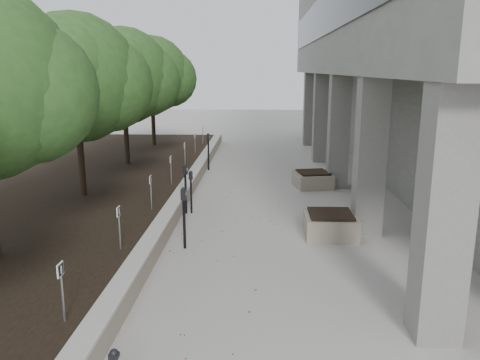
% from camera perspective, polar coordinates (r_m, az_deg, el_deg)
% --- Properties ---
extents(retaining_wall, '(0.39, 26.00, 0.50)m').
position_cam_1_polar(retaining_wall, '(15.72, -6.60, -1.46)').
color(retaining_wall, '#A29381').
rests_on(retaining_wall, ground).
extents(planting_bed, '(7.00, 26.00, 0.40)m').
position_cam_1_polar(planting_bed, '(16.70, -19.16, -1.42)').
color(planting_bed, black).
rests_on(planting_bed, ground).
extents(crabapple_tree_3, '(4.60, 4.00, 5.44)m').
position_cam_1_polar(crabapple_tree_3, '(15.07, -18.87, 8.39)').
color(crabapple_tree_3, '#264E1D').
rests_on(crabapple_tree_3, planting_bed).
extents(crabapple_tree_4, '(4.60, 4.00, 5.44)m').
position_cam_1_polar(crabapple_tree_4, '(19.81, -13.66, 9.67)').
color(crabapple_tree_4, '#264E1D').
rests_on(crabapple_tree_4, planting_bed).
extents(crabapple_tree_5, '(4.60, 4.00, 5.44)m').
position_cam_1_polar(crabapple_tree_5, '(24.65, -10.46, 10.41)').
color(crabapple_tree_5, '#264E1D').
rests_on(crabapple_tree_5, planting_bed).
extents(parking_sign_2, '(0.04, 0.22, 0.96)m').
position_cam_1_polar(parking_sign_2, '(7.88, -20.44, -12.47)').
color(parking_sign_2, black).
rests_on(parking_sign_2, planting_bed).
extents(parking_sign_3, '(0.04, 0.22, 0.96)m').
position_cam_1_polar(parking_sign_3, '(10.50, -14.19, -5.60)').
color(parking_sign_3, black).
rests_on(parking_sign_3, planting_bed).
extents(parking_sign_4, '(0.04, 0.22, 0.96)m').
position_cam_1_polar(parking_sign_4, '(13.28, -10.57, -1.50)').
color(parking_sign_4, black).
rests_on(parking_sign_4, planting_bed).
extents(parking_sign_5, '(0.04, 0.22, 0.96)m').
position_cam_1_polar(parking_sign_5, '(16.14, -8.23, 1.17)').
color(parking_sign_5, black).
rests_on(parking_sign_5, planting_bed).
extents(parking_sign_6, '(0.04, 0.22, 0.96)m').
position_cam_1_polar(parking_sign_6, '(19.05, -6.59, 3.03)').
color(parking_sign_6, black).
rests_on(parking_sign_6, planting_bed).
extents(parking_sign_7, '(0.04, 0.22, 0.96)m').
position_cam_1_polar(parking_sign_7, '(21.97, -5.39, 4.39)').
color(parking_sign_7, black).
rests_on(parking_sign_7, planting_bed).
extents(parking_sign_8, '(0.04, 0.22, 0.96)m').
position_cam_1_polar(parking_sign_8, '(24.92, -4.47, 5.44)').
color(parking_sign_8, black).
rests_on(parking_sign_8, planting_bed).
extents(parking_meter_2, '(0.15, 0.11, 1.50)m').
position_cam_1_polar(parking_meter_2, '(11.35, -6.68, -4.53)').
color(parking_meter_2, black).
rests_on(parking_meter_2, ground).
extents(parking_meter_3, '(0.14, 0.12, 1.29)m').
position_cam_1_polar(parking_meter_3, '(14.13, -5.85, -1.44)').
color(parking_meter_3, black).
rests_on(parking_meter_3, ground).
extents(parking_meter_4, '(0.17, 0.15, 1.50)m').
position_cam_1_polar(parking_meter_4, '(14.09, -6.50, -1.06)').
color(parking_meter_4, black).
rests_on(parking_meter_4, ground).
extents(parking_meter_5, '(0.17, 0.13, 1.57)m').
position_cam_1_polar(parking_meter_5, '(20.18, -3.79, 3.39)').
color(parking_meter_5, black).
rests_on(parking_meter_5, ground).
extents(planter_front, '(1.30, 1.30, 0.61)m').
position_cam_1_polar(planter_front, '(12.49, 10.72, -5.19)').
color(planter_front, '#A29381').
rests_on(planter_front, ground).
extents(planter_back, '(1.46, 1.46, 0.58)m').
position_cam_1_polar(planter_back, '(17.47, 8.69, 0.09)').
color(planter_back, '#A29381').
rests_on(planter_back, ground).
extents(berry_scatter, '(3.30, 14.10, 0.02)m').
position_cam_1_polar(berry_scatter, '(11.80, -1.23, -7.56)').
color(berry_scatter, maroon).
rests_on(berry_scatter, ground).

